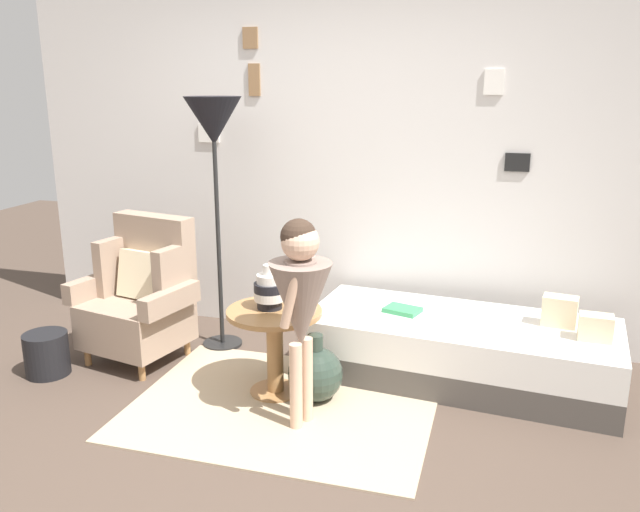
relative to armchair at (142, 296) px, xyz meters
The scene contains 14 objects.
ground_plane 1.63m from the armchair, 43.10° to the right, with size 12.00×12.00×0.00m, color #4C3D33.
gallery_wall 1.68m from the armchair, 37.49° to the left, with size 4.80×0.12×2.60m.
rug 1.30m from the armchair, 19.75° to the right, with size 1.74×1.34×0.01m, color tan.
armchair is the anchor object (origin of this frame).
daybed 2.14m from the armchair, ahead, with size 1.97×0.98×0.40m.
pillow_head 2.88m from the armchair, ahead, with size 0.19×0.12×0.15m, color beige.
pillow_mid 2.71m from the armchair, ahead, with size 0.20×0.12×0.19m, color beige.
side_table 1.09m from the armchair, 14.08° to the right, with size 0.57×0.57×0.54m.
vase_striped 1.07m from the armchair, 13.45° to the right, with size 0.18×0.18×0.27m.
floor_lamp 1.21m from the armchair, 38.15° to the left, with size 0.38×0.38×1.75m.
person_child 1.48m from the armchair, 23.69° to the right, with size 0.34×0.34×1.17m.
book_on_daybed 1.76m from the armchair, ahead, with size 0.22×0.16×0.03m, color #389259.
demijohn_near 1.37m from the armchair, 12.07° to the right, with size 0.33×0.33×0.41m.
magazine_basket 0.70m from the armchair, 137.07° to the right, with size 0.28×0.28×0.28m, color black.
Camera 1 is at (1.18, -2.58, 1.85)m, focal length 36.33 mm.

